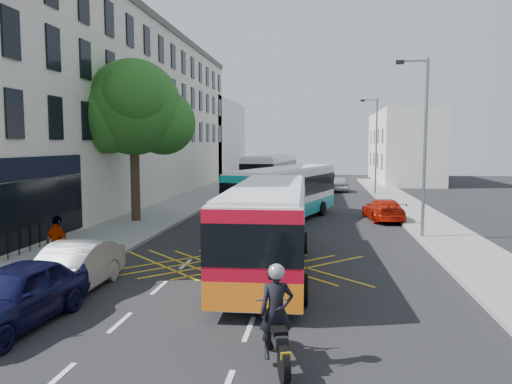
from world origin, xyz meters
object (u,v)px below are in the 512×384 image
(red_hatchback, at_px, (383,210))
(motorbike, at_px, (276,317))
(street_tree, at_px, (133,108))
(parked_car_blue, at_px, (14,296))
(lamp_far, at_px, (375,141))
(bus_far, at_px, (271,173))
(lamp_near, at_px, (423,138))
(parked_car_silver, at_px, (72,268))
(pedestrian_far, at_px, (58,243))
(distant_car_dark, at_px, (328,176))
(distant_car_silver, at_px, (338,184))
(bus_near, at_px, (268,226))
(distant_car_grey, at_px, (276,179))
(bus_mid, at_px, (285,193))

(red_hatchback, bearing_deg, motorbike, 70.42)
(street_tree, height_order, parked_car_blue, street_tree)
(parked_car_blue, bearing_deg, street_tree, 104.56)
(lamp_far, height_order, bus_far, lamp_far)
(lamp_near, distance_m, parked_car_blue, 17.66)
(street_tree, relative_size, parked_car_blue, 1.96)
(lamp_far, distance_m, parked_car_silver, 32.25)
(parked_car_blue, xyz_separation_m, pedestrian_far, (-1.40, 4.57, 0.31))
(lamp_near, xyz_separation_m, red_hatchback, (-0.97, 5.62, -3.99))
(parked_car_blue, bearing_deg, distant_car_dark, 84.42)
(red_hatchback, height_order, distant_car_dark, red_hatchback)
(red_hatchback, relative_size, distant_car_silver, 1.07)
(bus_near, distance_m, parked_car_blue, 8.15)
(street_tree, xyz_separation_m, red_hatchback, (13.74, 2.65, -5.67))
(lamp_near, relative_size, parked_car_silver, 1.85)
(distant_car_silver, bearing_deg, distant_car_grey, -47.07)
(lamp_far, bearing_deg, pedestrian_far, -115.23)
(distant_car_grey, xyz_separation_m, distant_car_dark, (5.47, 6.99, -0.10))
(parked_car_silver, xyz_separation_m, pedestrian_far, (-1.40, 1.75, 0.36))
(street_tree, xyz_separation_m, bus_far, (5.78, 17.97, -4.52))
(lamp_near, bearing_deg, bus_mid, 145.06)
(parked_car_silver, bearing_deg, red_hatchback, 55.40)
(lamp_near, bearing_deg, distant_car_dark, 95.92)
(red_hatchback, bearing_deg, distant_car_grey, -77.17)
(bus_far, height_order, distant_car_grey, bus_far)
(lamp_near, relative_size, bus_near, 0.75)
(parked_car_silver, bearing_deg, parked_car_blue, -89.43)
(bus_near, height_order, parked_car_silver, bus_near)
(bus_mid, bearing_deg, distant_car_grey, 113.95)
(lamp_near, distance_m, red_hatchback, 6.96)
(distant_car_grey, height_order, distant_car_silver, distant_car_grey)
(red_hatchback, xyz_separation_m, pedestrian_far, (-12.23, -13.62, 0.45))
(bus_near, distance_m, distant_car_silver, 29.92)
(parked_car_silver, bearing_deg, distant_car_grey, 86.65)
(bus_far, relative_size, distant_car_silver, 3.02)
(lamp_far, bearing_deg, bus_far, 174.02)
(motorbike, xyz_separation_m, red_hatchback, (4.43, 19.44, -0.34))
(red_hatchback, bearing_deg, bus_mid, 4.23)
(red_hatchback, bearing_deg, bus_far, -69.28)
(bus_mid, xyz_separation_m, pedestrian_far, (-6.69, -12.55, -0.53))
(bus_near, relative_size, bus_mid, 0.97)
(distant_car_grey, xyz_separation_m, distant_car_silver, (6.22, -5.55, -0.03))
(lamp_near, distance_m, distant_car_dark, 36.06)
(street_tree, distance_m, pedestrian_far, 12.24)
(parked_car_blue, distance_m, parked_car_silver, 2.81)
(red_hatchback, bearing_deg, lamp_far, -100.59)
(bus_mid, bearing_deg, parked_car_blue, -89.53)
(motorbike, distance_m, distant_car_dark, 49.50)
(parked_car_blue, bearing_deg, motorbike, -7.14)
(bus_far, bearing_deg, parked_car_silver, -89.69)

